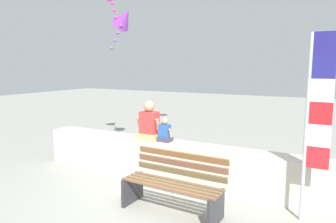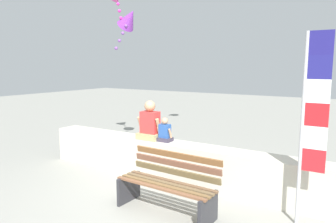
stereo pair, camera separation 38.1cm
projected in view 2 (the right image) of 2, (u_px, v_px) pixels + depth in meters
ground_plane at (149, 200)px, 5.32m from camera, size 40.00×40.00×0.00m
seawall_ledge at (179, 163)px, 6.11m from camera, size 6.35×0.50×0.76m
park_bench at (168, 185)px, 4.86m from camera, size 1.61×0.67×0.88m
person_adult at (150, 124)px, 6.37m from camera, size 0.51×0.38×0.79m
person_child at (165, 132)px, 6.20m from camera, size 0.31×0.23×0.47m
flag_banner at (311, 116)px, 4.23m from camera, size 0.34×0.05×2.69m
kite_purple at (129, 19)px, 7.59m from camera, size 0.72×0.71×1.08m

